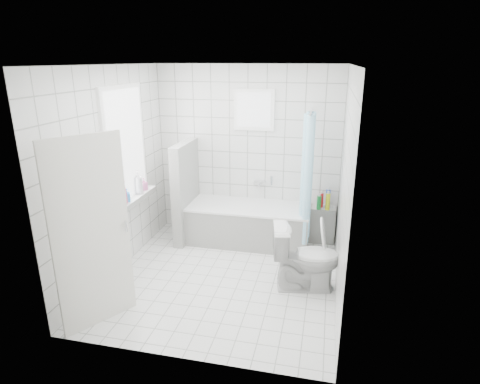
# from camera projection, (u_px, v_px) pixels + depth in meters

# --- Properties ---
(ground) EXTENTS (3.00, 3.00, 0.00)m
(ground) POSITION_uv_depth(u_px,v_px,m) (223.00, 277.00, 5.13)
(ground) COLOR white
(ground) RESTS_ON ground
(ceiling) EXTENTS (3.00, 3.00, 0.00)m
(ceiling) POSITION_uv_depth(u_px,v_px,m) (220.00, 65.00, 4.31)
(ceiling) COLOR white
(ceiling) RESTS_ON ground
(wall_back) EXTENTS (2.80, 0.02, 2.60)m
(wall_back) POSITION_uv_depth(u_px,v_px,m) (247.00, 153.00, 6.11)
(wall_back) COLOR white
(wall_back) RESTS_ON ground
(wall_front) EXTENTS (2.80, 0.02, 2.60)m
(wall_front) POSITION_uv_depth(u_px,v_px,m) (175.00, 231.00, 3.33)
(wall_front) COLOR white
(wall_front) RESTS_ON ground
(wall_left) EXTENTS (0.02, 3.00, 2.60)m
(wall_left) POSITION_uv_depth(u_px,v_px,m) (114.00, 173.00, 5.01)
(wall_left) COLOR white
(wall_left) RESTS_ON ground
(wall_right) EXTENTS (0.02, 3.00, 2.60)m
(wall_right) POSITION_uv_depth(u_px,v_px,m) (344.00, 188.00, 4.43)
(wall_right) COLOR white
(wall_right) RESTS_ON ground
(window_left) EXTENTS (0.01, 0.90, 1.40)m
(window_left) POSITION_uv_depth(u_px,v_px,m) (127.00, 145.00, 5.19)
(window_left) COLOR white
(window_left) RESTS_ON wall_left
(window_back) EXTENTS (0.50, 0.01, 0.50)m
(window_back) POSITION_uv_depth(u_px,v_px,m) (254.00, 110.00, 5.85)
(window_back) COLOR white
(window_back) RESTS_ON wall_back
(window_sill) EXTENTS (0.18, 1.02, 0.08)m
(window_sill) POSITION_uv_depth(u_px,v_px,m) (135.00, 199.00, 5.41)
(window_sill) COLOR white
(window_sill) RESTS_ON wall_left
(door) EXTENTS (0.46, 0.70, 2.00)m
(door) POSITION_uv_depth(u_px,v_px,m) (92.00, 235.00, 3.98)
(door) COLOR silver
(door) RESTS_ON ground
(bathtub) EXTENTS (1.81, 0.77, 0.58)m
(bathtub) POSITION_uv_depth(u_px,v_px,m) (249.00, 224.00, 6.06)
(bathtub) COLOR white
(bathtub) RESTS_ON ground
(partition_wall) EXTENTS (0.15, 0.85, 1.50)m
(partition_wall) POSITION_uv_depth(u_px,v_px,m) (186.00, 192.00, 6.07)
(partition_wall) COLOR white
(partition_wall) RESTS_ON ground
(tiled_ledge) EXTENTS (0.40, 0.24, 0.55)m
(tiled_ledge) POSITION_uv_depth(u_px,v_px,m) (322.00, 224.00, 6.08)
(tiled_ledge) COLOR white
(tiled_ledge) RESTS_ON ground
(toilet) EXTENTS (0.86, 0.59, 0.81)m
(toilet) POSITION_uv_depth(u_px,v_px,m) (306.00, 258.00, 4.78)
(toilet) COLOR white
(toilet) RESTS_ON ground
(curtain_rod) EXTENTS (0.02, 0.80, 0.02)m
(curtain_rod) POSITION_uv_depth(u_px,v_px,m) (312.00, 111.00, 5.32)
(curtain_rod) COLOR silver
(curtain_rod) RESTS_ON wall_back
(shower_curtain) EXTENTS (0.14, 0.48, 1.78)m
(shower_curtain) POSITION_uv_depth(u_px,v_px,m) (307.00, 179.00, 5.49)
(shower_curtain) COLOR #54C9F6
(shower_curtain) RESTS_ON curtain_rod
(tub_faucet) EXTENTS (0.18, 0.06, 0.06)m
(tub_faucet) POSITION_uv_depth(u_px,v_px,m) (260.00, 182.00, 6.18)
(tub_faucet) COLOR silver
(tub_faucet) RESTS_ON wall_back
(sill_bottles) EXTENTS (0.17, 0.73, 0.32)m
(sill_bottles) POSITION_uv_depth(u_px,v_px,m) (132.00, 188.00, 5.29)
(sill_bottles) COLOR #329AE5
(sill_bottles) RESTS_ON window_sill
(ledge_bottles) EXTENTS (0.19, 0.16, 0.28)m
(ledge_bottles) POSITION_uv_depth(u_px,v_px,m) (324.00, 201.00, 5.92)
(ledge_bottles) COLOR #158232
(ledge_bottles) RESTS_ON tiled_ledge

